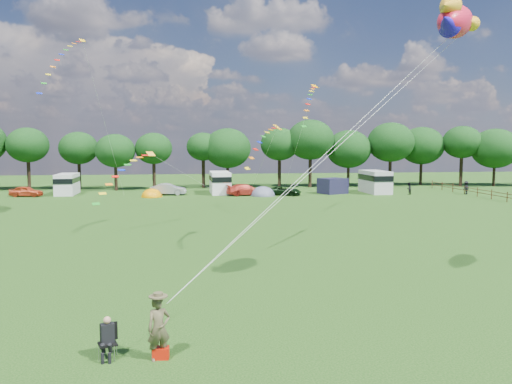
{
  "coord_description": "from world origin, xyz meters",
  "views": [
    {
      "loc": [
        -3.46,
        -19.35,
        6.7
      ],
      "look_at": [
        0.0,
        8.0,
        4.0
      ],
      "focal_mm": 35.0,
      "sensor_mm": 36.0,
      "label": 1
    }
  ],
  "objects": [
    {
      "name": "ground_plane",
      "position": [
        0.0,
        0.0,
        0.0
      ],
      "size": [
        180.0,
        180.0,
        0.0
      ],
      "primitive_type": "plane",
      "color": "black",
      "rests_on": "ground"
    },
    {
      "name": "tree_line",
      "position": [
        5.3,
        54.99,
        6.35
      ],
      "size": [
        102.98,
        10.98,
        10.27
      ],
      "color": "black",
      "rests_on": "ground"
    },
    {
      "name": "fence",
      "position": [
        32.0,
        34.5,
        0.7
      ],
      "size": [
        0.12,
        33.12,
        1.2
      ],
      "color": "#472D19",
      "rests_on": "ground"
    },
    {
      "name": "car_a",
      "position": [
        -24.33,
        46.13,
        0.68
      ],
      "size": [
        4.23,
        2.06,
        1.36
      ],
      "primitive_type": "imported",
      "rotation": [
        0.0,
        0.0,
        1.45
      ],
      "color": "#B93B1B",
      "rests_on": "ground"
    },
    {
      "name": "car_b",
      "position": [
        -6.69,
        45.94,
        0.75
      ],
      "size": [
        4.39,
        1.99,
        1.5
      ],
      "primitive_type": "imported",
      "rotation": [
        0.0,
        0.0,
        1.47
      ],
      "color": "gray",
      "rests_on": "ground"
    },
    {
      "name": "car_c",
      "position": [
        3.24,
        44.22,
        0.73
      ],
      "size": [
        5.18,
        2.91,
        1.47
      ],
      "primitive_type": "imported",
      "rotation": [
        0.0,
        0.0,
        1.75
      ],
      "color": "#B72E20",
      "rests_on": "ground"
    },
    {
      "name": "car_d",
      "position": [
        8.21,
        43.66,
        0.6
      ],
      "size": [
        4.8,
        3.63,
        1.19
      ],
      "primitive_type": "imported",
      "rotation": [
        0.0,
        0.0,
        1.14
      ],
      "color": "black",
      "rests_on": "ground"
    },
    {
      "name": "campervan_b",
      "position": [
        -19.88,
        48.38,
        1.46
      ],
      "size": [
        2.58,
        5.63,
        2.71
      ],
      "rotation": [
        0.0,
        0.0,
        1.61
      ],
      "color": "silver",
      "rests_on": "ground"
    },
    {
      "name": "campervan_c",
      "position": [
        0.1,
        47.21,
        1.56
      ],
      "size": [
        2.7,
        5.99,
        2.9
      ],
      "rotation": [
        0.0,
        0.0,
        1.6
      ],
      "color": "white",
      "rests_on": "ground"
    },
    {
      "name": "campervan_d",
      "position": [
        20.96,
        45.31,
        1.62
      ],
      "size": [
        2.75,
        6.19,
        3.01
      ],
      "rotation": [
        0.0,
        0.0,
        1.59
      ],
      "color": "#B5B5B7",
      "rests_on": "ground"
    },
    {
      "name": "tent_orange",
      "position": [
        -8.64,
        43.81,
        0.02
      ],
      "size": [
        2.64,
        2.89,
        2.07
      ],
      "color": "orange",
      "rests_on": "ground"
    },
    {
      "name": "tent_greyblue",
      "position": [
        5.37,
        43.52,
        0.02
      ],
      "size": [
        3.2,
        3.51,
        2.38
      ],
      "color": "#52586C",
      "rests_on": "ground"
    },
    {
      "name": "awning_navy",
      "position": [
        15.03,
        45.16,
        1.02
      ],
      "size": [
        4.08,
        3.77,
        2.05
      ],
      "primitive_type": "cube",
      "rotation": [
        0.0,
        0.0,
        0.42
      ],
      "color": "#1A1933",
      "rests_on": "ground"
    },
    {
      "name": "kite_flyer",
      "position": [
        -4.57,
        -4.18,
        1.0
      ],
      "size": [
        0.85,
        0.7,
        2.0
      ],
      "primitive_type": "imported",
      "rotation": [
        0.0,
        0.0,
        0.35
      ],
      "color": "#4E482E",
      "rests_on": "ground"
    },
    {
      "name": "camp_chair",
      "position": [
        -6.16,
        -3.85,
        0.81
      ],
      "size": [
        0.69,
        0.71,
        1.35
      ],
      "rotation": [
        0.0,
        0.0,
        0.34
      ],
      "color": "#99999E",
      "rests_on": "ground"
    },
    {
      "name": "kite_bag",
      "position": [
        -4.53,
        -4.1,
        0.18
      ],
      "size": [
        0.52,
        0.36,
        0.36
      ],
      "primitive_type": "cube",
      "rotation": [
        0.0,
        0.0,
        -0.05
      ],
      "color": "#B21406",
      "rests_on": "ground"
    },
    {
      "name": "fish_kite",
      "position": [
        7.71,
        1.37,
        11.95
      ],
      "size": [
        3.44,
        3.8,
        2.18
      ],
      "rotation": [
        0.0,
        -0.21,
        0.87
      ],
      "color": "red",
      "rests_on": "ground"
    },
    {
      "name": "streamer_kite_a",
      "position": [
        -14.94,
        28.9,
        14.63
      ],
      "size": [
        3.27,
        5.47,
        5.73
      ],
      "rotation": [
        0.0,
        0.0,
        0.62
      ],
      "color": "yellow",
      "rests_on": "ground"
    },
    {
      "name": "streamer_kite_b",
      "position": [
        -8.37,
        20.12,
        4.76
      ],
      "size": [
        4.33,
        4.67,
        3.81
      ],
      "rotation": [
        0.0,
        0.0,
        0.6
      ],
      "color": "gold",
      "rests_on": "ground"
    },
    {
      "name": "streamer_kite_c",
      "position": [
        1.18,
        12.21,
        7.02
      ],
      "size": [
        3.1,
        4.98,
        2.8
      ],
      "rotation": [
        0.0,
        0.0,
        1.06
      ],
      "color": "#E9A311",
      "rests_on": "ground"
    },
    {
      "name": "walker_a",
      "position": [
        24.49,
        42.44,
        0.8
      ],
      "size": [
        0.92,
        0.84,
        1.61
      ],
      "primitive_type": "imported",
      "rotation": [
        0.0,
        0.0,
        3.73
      ],
      "color": "black",
      "rests_on": "ground"
    },
    {
      "name": "walker_b",
      "position": [
        32.12,
        41.86,
        0.88
      ],
      "size": [
        1.25,
        1.01,
        1.76
      ],
      "primitive_type": "imported",
      "rotation": [
        0.0,
        0.0,
        3.64
      ],
      "color": "black",
      "rests_on": "ground"
    },
    {
      "name": "streamer_kite_d",
      "position": [
        7.52,
        26.85,
        10.93
      ],
      "size": [
        2.7,
        5.04,
        4.29
      ],
      "rotation": [
        0.0,
        0.0,
        0.53
      ],
      "color": "#FA9A00",
      "rests_on": "ground"
    }
  ]
}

